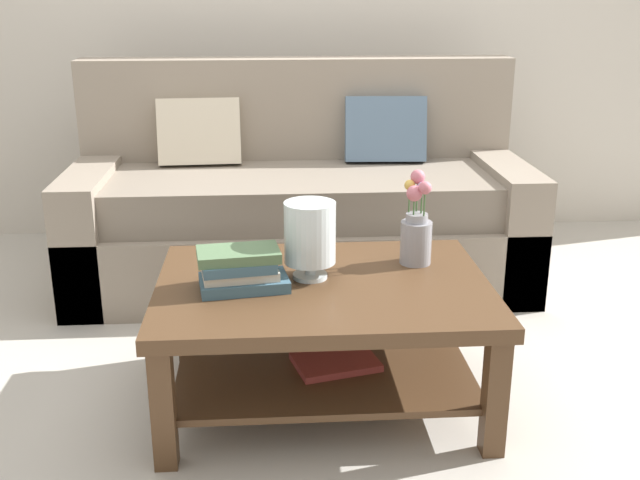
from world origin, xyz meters
name	(u,v)px	position (x,y,z in m)	size (l,w,h in m)	color
ground_plane	(329,344)	(0.00, 0.00, 0.00)	(10.00, 10.00, 0.00)	#B7B2A8
couch	(300,207)	(-0.08, 0.78, 0.36)	(2.17, 0.90, 1.06)	gray
coffee_table	(323,315)	(-0.06, -0.44, 0.33)	(1.12, 0.82, 0.45)	#4C331E
book_stack_main	(240,269)	(-0.33, -0.47, 0.52)	(0.31, 0.22, 0.14)	#3D6075
glass_hurricane_vase	(310,235)	(-0.10, -0.39, 0.61)	(0.18, 0.18, 0.27)	silver
flower_pitcher	(416,230)	(0.29, -0.27, 0.58)	(0.11, 0.11, 0.34)	gray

